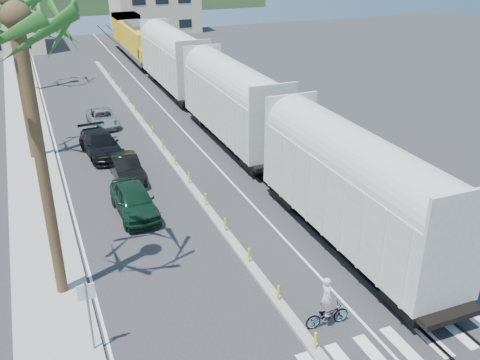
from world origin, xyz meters
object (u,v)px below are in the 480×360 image
car_second (126,168)px  cyclist (327,310)px  car_lead (134,200)px  street_sign (88,307)px

car_second → cyclist: size_ratio=2.02×
car_lead → car_second: car_lead is taller
car_second → cyclist: (4.35, -16.27, -0.02)m
cyclist → street_sign: bearing=79.1°
street_sign → car_lead: size_ratio=0.62×
street_sign → car_lead: 10.45m
cyclist → car_lead: bearing=24.4°
street_sign → cyclist: bearing=-12.7°
car_lead → car_second: size_ratio=1.10×
car_second → car_lead: bearing=-97.1°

